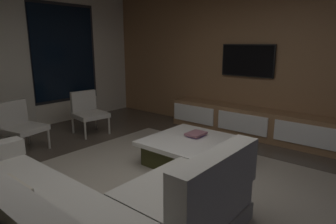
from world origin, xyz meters
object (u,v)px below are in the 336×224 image
(coffee_table, at_px, (192,151))
(accent_chair_by_curtain, at_px, (20,124))
(book_stack_on_coffee_table, at_px, (196,134))
(mounted_tv, at_px, (247,61))
(media_console, at_px, (250,123))
(sectional_couch, at_px, (75,212))
(accent_chair_near_window, at_px, (88,110))

(coffee_table, height_order, accent_chair_by_curtain, accent_chair_by_curtain)
(book_stack_on_coffee_table, bearing_deg, mounted_tv, 2.55)
(mounted_tv, bearing_deg, media_console, -132.41)
(coffee_table, distance_m, book_stack_on_coffee_table, 0.26)
(accent_chair_by_curtain, relative_size, media_console, 0.25)
(sectional_couch, xyz_separation_m, book_stack_on_coffee_table, (2.16, 0.25, 0.10))
(mounted_tv, bearing_deg, accent_chair_by_curtain, 144.12)
(coffee_table, xyz_separation_m, media_console, (1.71, -0.08, 0.06))
(accent_chair_by_curtain, height_order, media_console, accent_chair_by_curtain)
(accent_chair_near_window, xyz_separation_m, accent_chair_by_curtain, (-1.24, 0.04, 0.00))
(sectional_couch, bearing_deg, mounted_tv, 4.82)
(sectional_couch, height_order, mounted_tv, mounted_tv)
(book_stack_on_coffee_table, height_order, media_console, media_console)
(book_stack_on_coffee_table, bearing_deg, coffee_table, -165.63)
(book_stack_on_coffee_table, distance_m, media_console, 1.55)
(sectional_couch, relative_size, accent_chair_near_window, 3.21)
(media_console, bearing_deg, book_stack_on_coffee_table, 175.50)
(mounted_tv, bearing_deg, accent_chair_near_window, 130.59)
(media_console, relative_size, mounted_tv, 3.09)
(sectional_couch, distance_m, accent_chair_near_window, 3.23)
(media_console, bearing_deg, accent_chair_near_window, 125.47)
(sectional_couch, relative_size, media_console, 0.81)
(book_stack_on_coffee_table, xyz_separation_m, accent_chair_by_curtain, (-1.43, 2.36, 0.05))
(sectional_couch, xyz_separation_m, coffee_table, (2.00, 0.21, -0.10))
(accent_chair_by_curtain, height_order, mounted_tv, mounted_tv)
(sectional_couch, relative_size, coffee_table, 2.16)
(accent_chair_by_curtain, bearing_deg, sectional_couch, -105.62)
(accent_chair_by_curtain, relative_size, mounted_tv, 0.78)
(coffee_table, relative_size, accent_chair_by_curtain, 1.49)
(accent_chair_near_window, xyz_separation_m, media_console, (1.74, -2.44, -0.18))
(accent_chair_near_window, distance_m, accent_chair_by_curtain, 1.24)
(mounted_tv, bearing_deg, book_stack_on_coffee_table, -177.45)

